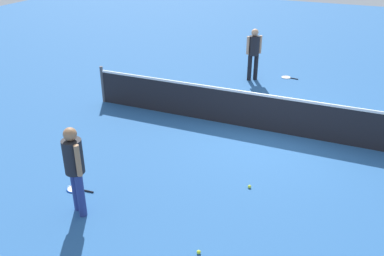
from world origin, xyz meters
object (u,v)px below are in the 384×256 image
at_px(tennis_racket_far_player, 287,77).
at_px(tennis_ball_midcourt, 199,252).
at_px(player_near_side, 74,164).
at_px(player_far_side, 254,50).
at_px(tennis_racket_near_player, 76,189).
at_px(tennis_ball_near_player, 249,186).
at_px(tennis_ball_by_net, 76,169).

xyz_separation_m(tennis_racket_far_player, tennis_ball_midcourt, (0.48, -8.96, 0.02)).
relative_size(player_near_side, tennis_racket_far_player, 2.83).
bearing_deg(player_far_side, tennis_racket_far_player, 32.68).
distance_m(tennis_racket_near_player, tennis_ball_midcourt, 3.00).
height_order(tennis_racket_near_player, tennis_racket_far_player, same).
bearing_deg(tennis_racket_far_player, tennis_ball_midcourt, -86.95).
height_order(player_near_side, player_far_side, same).
height_order(tennis_racket_far_player, tennis_ball_midcourt, tennis_ball_midcourt).
relative_size(player_far_side, tennis_ball_near_player, 25.76).
relative_size(player_near_side, tennis_ball_near_player, 25.76).
xyz_separation_m(player_near_side, tennis_ball_midcourt, (2.37, -0.14, -0.98)).
height_order(player_near_side, tennis_ball_by_net, player_near_side).
distance_m(player_far_side, tennis_ball_midcourt, 8.49).
bearing_deg(player_near_side, tennis_ball_near_player, 37.00).
distance_m(player_near_side, tennis_racket_near_player, 1.26).
relative_size(player_far_side, tennis_racket_near_player, 2.87).
bearing_deg(player_far_side, player_near_side, -96.05).
height_order(player_far_side, tennis_ball_near_player, player_far_side).
bearing_deg(tennis_ball_near_player, tennis_ball_midcourt, -95.98).
bearing_deg(tennis_racket_near_player, tennis_ball_near_player, 24.03).
xyz_separation_m(tennis_racket_near_player, tennis_racket_far_player, (2.44, 8.26, 0.00)).
relative_size(player_near_side, player_far_side, 1.00).
bearing_deg(tennis_ball_near_player, tennis_ball_by_net, -167.16).
bearing_deg(player_near_side, tennis_racket_near_player, 134.28).
xyz_separation_m(tennis_racket_near_player, tennis_ball_midcourt, (2.91, -0.70, 0.02)).
xyz_separation_m(player_far_side, tennis_ball_by_net, (-1.83, -7.01, -0.98)).
distance_m(tennis_ball_by_net, tennis_ball_midcourt, 3.58).
distance_m(tennis_racket_near_player, tennis_ball_by_net, 0.72).
bearing_deg(tennis_ball_by_net, tennis_racket_near_player, -54.02).
xyz_separation_m(player_far_side, tennis_racket_near_player, (-1.41, -7.60, -1.00)).
xyz_separation_m(player_near_side, player_far_side, (0.86, 8.15, 0.00)).
distance_m(player_near_side, tennis_ball_midcourt, 2.57).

